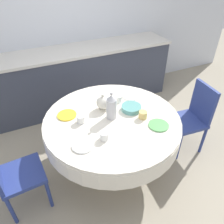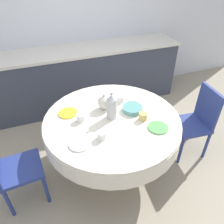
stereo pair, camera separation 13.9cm
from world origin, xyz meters
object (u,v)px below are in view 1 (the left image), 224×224
coffee_carafe (111,107)px  teapot (103,103)px  chair_right (11,172)px  chair_left (193,116)px

coffee_carafe → teapot: bearing=94.3°
chair_right → teapot: teapot is taller
chair_right → coffee_carafe: coffee_carafe is taller
chair_left → coffee_carafe: size_ratio=2.92×
coffee_carafe → teapot: 0.18m
chair_left → coffee_carafe: 1.13m
chair_right → teapot: 1.12m
coffee_carafe → teapot: size_ratio=1.52×
coffee_carafe → chair_left: bearing=-6.4°
chair_right → teapot: (1.04, 0.27, 0.32)m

